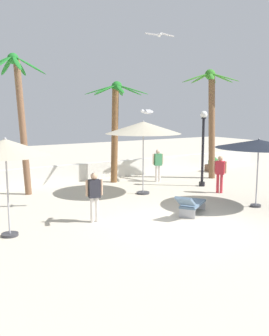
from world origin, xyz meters
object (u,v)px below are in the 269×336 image
object	(u,v)px
patio_umbrella_0	(143,128)
patio_umbrella_3	(259,144)
palm_tree_3	(115,118)
guest_3	(220,171)
seagull_0	(159,35)
planter	(213,165)
lounge_chair_0	(191,204)
lamp_post_1	(203,143)
seagull_1	(147,112)
palm_tree_2	(19,106)
guest_2	(158,162)
palm_tree_1	(211,111)
guest_0	(94,193)
patio_umbrella_2	(5,148)

from	to	relation	value
patio_umbrella_0	patio_umbrella_3	size ratio (longest dim) A/B	1.02
patio_umbrella_3	patio_umbrella_0	bearing A→B (deg)	119.88
palm_tree_3	guest_3	world-z (taller)	palm_tree_3
seagull_0	planter	size ratio (longest dim) A/B	1.15
lounge_chair_0	planter	bearing A→B (deg)	41.68
patio_umbrella_3	seagull_0	xyz separation A→B (m)	(-3.45, 1.45, 3.70)
lamp_post_1	seagull_1	distance (m)	6.96
lamp_post_1	guest_3	xyz separation A→B (m)	(-0.37, -1.51, -1.06)
palm_tree_2	planter	distance (m)	11.61
guest_3	planter	size ratio (longest dim) A/B	1.90
guest_3	lamp_post_1	bearing A→B (deg)	76.34
patio_umbrella_3	palm_tree_2	distance (m)	9.54
guest_2	patio_umbrella_0	bearing A→B (deg)	-138.40
palm_tree_1	lounge_chair_0	size ratio (longest dim) A/B	2.98
palm_tree_1	planter	distance (m)	3.89
lounge_chair_0	patio_umbrella_0	bearing A→B (deg)	82.83
lounge_chair_0	seagull_0	size ratio (longest dim) A/B	1.92
seagull_0	seagull_1	world-z (taller)	seagull_0
guest_2	seagull_0	distance (m)	7.55
lamp_post_1	guest_2	distance (m)	2.54
patio_umbrella_3	palm_tree_1	world-z (taller)	palm_tree_1
palm_tree_3	lamp_post_1	size ratio (longest dim) A/B	1.40
palm_tree_3	seagull_1	bearing A→B (deg)	-111.98
guest_0	seagull_1	world-z (taller)	seagull_1
patio_umbrella_3	palm_tree_3	size ratio (longest dim) A/B	0.63
palm_tree_3	lamp_post_1	bearing A→B (deg)	-46.53
patio_umbrella_0	patio_umbrella_2	distance (m)	6.77
patio_umbrella_3	guest_3	size ratio (longest dim) A/B	1.94
patio_umbrella_3	planter	bearing A→B (deg)	57.30
palm_tree_2	patio_umbrella_0	bearing A→B (deg)	-29.73
palm_tree_2	seagull_0	world-z (taller)	seagull_0
patio_umbrella_2	palm_tree_2	bearing A→B (deg)	69.91
palm_tree_1	lamp_post_1	size ratio (longest dim) A/B	1.59
patio_umbrella_3	planter	distance (m)	8.31
palm_tree_1	seagull_1	world-z (taller)	palm_tree_1
guest_0	guest_2	world-z (taller)	guest_2
seagull_0	seagull_1	xyz separation A→B (m)	(-1.30, -1.22, -2.52)
palm_tree_1	guest_3	size ratio (longest dim) A/B	3.45
lamp_post_1	lounge_chair_0	distance (m)	5.40
palm_tree_3	planter	bearing A→B (deg)	-2.28
guest_2	seagull_1	xyz separation A→B (m)	(-4.58, -5.77, 2.54)
palm_tree_1	lamp_post_1	world-z (taller)	palm_tree_1
patio_umbrella_2	planter	xyz separation A→B (m)	(12.97, 5.27, -2.16)
guest_3	seagull_0	bearing A→B (deg)	-165.95
guest_2	seagull_0	bearing A→B (deg)	-125.76
lamp_post_1	guest_2	xyz separation A→B (m)	(-1.10, 2.03, -1.05)
palm_tree_2	palm_tree_3	distance (m)	4.82
seagull_1	planter	bearing A→B (deg)	35.78
palm_tree_2	guest_2	distance (m)	7.15
palm_tree_2	seagull_0	size ratio (longest dim) A/B	5.98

